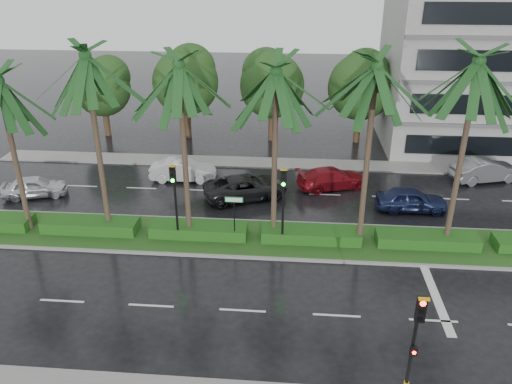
# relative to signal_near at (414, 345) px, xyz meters

# --- Properties ---
(ground) EXTENTS (120.00, 120.00, 0.00)m
(ground) POSITION_rel_signal_near_xyz_m (-6.00, 9.39, -2.50)
(ground) COLOR black
(ground) RESTS_ON ground
(far_sidewalk) EXTENTS (40.00, 2.00, 0.12)m
(far_sidewalk) POSITION_rel_signal_near_xyz_m (-6.00, 21.39, -2.44)
(far_sidewalk) COLOR slate
(far_sidewalk) RESTS_ON ground
(median) EXTENTS (36.00, 4.00, 0.15)m
(median) POSITION_rel_signal_near_xyz_m (-6.00, 10.39, -2.42)
(median) COLOR gray
(median) RESTS_ON ground
(hedge) EXTENTS (35.20, 1.40, 0.60)m
(hedge) POSITION_rel_signal_near_xyz_m (-6.00, 10.39, -2.05)
(hedge) COLOR #1F4D16
(hedge) RESTS_ON median
(lane_markings) EXTENTS (34.00, 13.06, 0.01)m
(lane_markings) POSITION_rel_signal_near_xyz_m (-2.96, 8.96, -2.50)
(lane_markings) COLOR silver
(lane_markings) RESTS_ON ground
(palm_row) EXTENTS (26.30, 4.20, 10.24)m
(palm_row) POSITION_rel_signal_near_xyz_m (-7.25, 10.41, 5.99)
(palm_row) COLOR #3B2F22
(palm_row) RESTS_ON median
(signal_near) EXTENTS (0.34, 0.45, 4.36)m
(signal_near) POSITION_rel_signal_near_xyz_m (0.00, 0.00, 0.00)
(signal_near) COLOR black
(signal_near) RESTS_ON near_sidewalk
(signal_median_left) EXTENTS (0.34, 0.42, 4.36)m
(signal_median_left) POSITION_rel_signal_near_xyz_m (-10.00, 9.69, 0.49)
(signal_median_left) COLOR black
(signal_median_left) RESTS_ON median
(signal_median_right) EXTENTS (0.34, 0.42, 4.36)m
(signal_median_right) POSITION_rel_signal_near_xyz_m (-4.50, 9.69, 0.49)
(signal_median_right) COLOR black
(signal_median_right) RESTS_ON median
(street_sign) EXTENTS (0.95, 0.09, 2.60)m
(street_sign) POSITION_rel_signal_near_xyz_m (-7.00, 9.87, -0.38)
(street_sign) COLOR black
(street_sign) RESTS_ON median
(bg_trees) EXTENTS (33.09, 5.55, 8.01)m
(bg_trees) POSITION_rel_signal_near_xyz_m (-4.69, 26.98, 2.36)
(bg_trees) COLOR #3E271C
(bg_trees) RESTS_ON ground
(building) EXTENTS (16.00, 10.00, 12.00)m
(building) POSITION_rel_signal_near_xyz_m (11.00, 27.39, 3.50)
(building) COLOR gray
(building) RESTS_ON ground
(car_silver) EXTENTS (2.65, 4.19, 1.33)m
(car_silver) POSITION_rel_signal_near_xyz_m (-20.29, 14.64, -1.84)
(car_silver) COLOR silver
(car_silver) RESTS_ON ground
(car_white) EXTENTS (1.72, 4.45, 1.45)m
(car_white) POSITION_rel_signal_near_xyz_m (-11.50, 17.96, -1.78)
(car_white) COLOR #B3B3B3
(car_white) RESTS_ON ground
(car_darkgrey) EXTENTS (4.23, 5.76, 1.46)m
(car_darkgrey) POSITION_rel_signal_near_xyz_m (-7.00, 15.53, -1.78)
(car_darkgrey) COLOR black
(car_darkgrey) RESTS_ON ground
(car_red) EXTENTS (3.31, 5.03, 1.36)m
(car_red) POSITION_rel_signal_near_xyz_m (-1.50, 17.54, -1.83)
(car_red) COLOR maroon
(car_red) RESTS_ON ground
(car_blue) EXTENTS (1.72, 4.18, 1.42)m
(car_blue) POSITION_rel_signal_near_xyz_m (3.00, 14.61, -1.79)
(car_blue) COLOR #171F45
(car_blue) RESTS_ON ground
(car_grey) EXTENTS (2.89, 4.95, 1.54)m
(car_grey) POSITION_rel_signal_near_xyz_m (8.88, 19.53, -1.73)
(car_grey) COLOR slate
(car_grey) RESTS_ON ground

